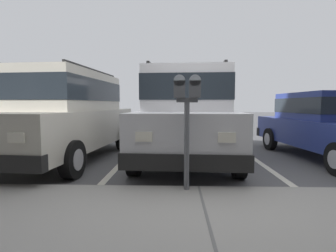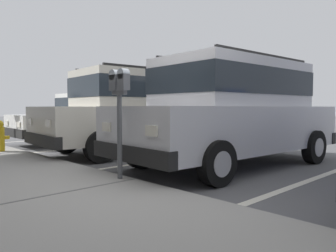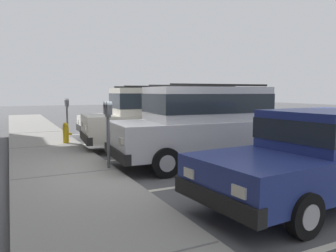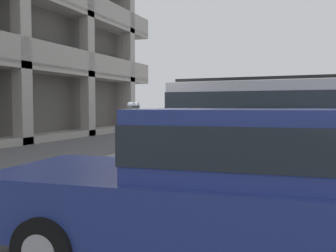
# 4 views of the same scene
# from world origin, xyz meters

# --- Properties ---
(ground_plane) EXTENTS (80.00, 80.00, 0.10)m
(ground_plane) POSITION_xyz_m (0.00, 0.00, -0.05)
(ground_plane) COLOR #565659
(sidewalk) EXTENTS (40.00, 2.20, 0.12)m
(sidewalk) POSITION_xyz_m (0.00, 1.30, 0.06)
(sidewalk) COLOR gray
(sidewalk) RESTS_ON ground_plane
(parking_stall_lines) EXTENTS (12.09, 4.80, 0.01)m
(parking_stall_lines) POSITION_xyz_m (1.50, -1.40, 0.00)
(parking_stall_lines) COLOR silver
(parking_stall_lines) RESTS_ON ground_plane
(silver_suv) EXTENTS (2.19, 4.87, 2.03)m
(silver_suv) POSITION_xyz_m (0.07, -2.17, 1.09)
(silver_suv) COLOR silver
(silver_suv) RESTS_ON ground_plane
(red_sedan) EXTENTS (2.11, 4.61, 1.54)m
(red_sedan) POSITION_xyz_m (-3.23, -2.36, 0.82)
(red_sedan) COLOR navy
(red_sedan) RESTS_ON ground_plane
(dark_hatchback) EXTENTS (2.30, 4.92, 2.03)m
(dark_hatchback) POSITION_xyz_m (2.84, -2.06, 1.09)
(dark_hatchback) COLOR beige
(dark_hatchback) RESTS_ON ground_plane
(blue_coupe) EXTENTS (1.96, 4.54, 1.54)m
(blue_coupe) POSITION_xyz_m (5.74, -2.42, 0.82)
(blue_coupe) COLOR silver
(blue_coupe) RESTS_ON ground_plane
(parking_meter_near) EXTENTS (0.35, 0.12, 1.52)m
(parking_meter_near) POSITION_xyz_m (0.17, 0.35, 1.25)
(parking_meter_near) COLOR #595B60
(parking_meter_near) RESTS_ON sidewalk
(parking_meter_far) EXTENTS (0.35, 0.12, 1.48)m
(parking_meter_far) POSITION_xyz_m (6.16, 0.32, 1.22)
(parking_meter_far) COLOR #47474C
(parking_meter_far) RESTS_ON sidewalk
(fire_hydrant) EXTENTS (0.30, 0.30, 0.70)m
(fire_hydrant) POSITION_xyz_m (4.40, 0.65, 0.46)
(fire_hydrant) COLOR gold
(fire_hydrant) RESTS_ON sidewalk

